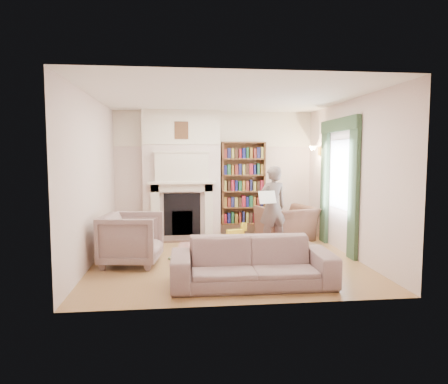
{
  "coord_description": "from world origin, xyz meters",
  "views": [
    {
      "loc": [
        -0.78,
        -6.88,
        1.81
      ],
      "look_at": [
        0.0,
        0.25,
        1.15
      ],
      "focal_mm": 32.0,
      "sensor_mm": 36.0,
      "label": 1
    }
  ],
  "objects": [
    {
      "name": "comic_annuals",
      "position": [
        0.31,
        -0.35,
        0.02
      ],
      "size": [
        0.7,
        0.41,
        0.02
      ],
      "color": "red",
      "rests_on": "rug"
    },
    {
      "name": "wall_sconce",
      "position": [
        2.03,
        1.5,
        1.9
      ],
      "size": [
        0.2,
        0.24,
        0.24
      ],
      "primitive_type": null,
      "color": "gold",
      "rests_on": "wall_right"
    },
    {
      "name": "wall_left",
      "position": [
        -2.25,
        0.0,
        1.4
      ],
      "size": [
        0.0,
        4.5,
        4.5
      ],
      "primitive_type": "plane",
      "rotation": [
        1.57,
        0.0,
        1.57
      ],
      "color": "white",
      "rests_on": "floor"
    },
    {
      "name": "wall_right",
      "position": [
        2.25,
        0.0,
        1.4
      ],
      "size": [
        0.0,
        4.5,
        4.5
      ],
      "primitive_type": "plane",
      "rotation": [
        1.57,
        0.0,
        -1.57
      ],
      "color": "white",
      "rests_on": "floor"
    },
    {
      "name": "coffee_table",
      "position": [
        0.91,
        -0.94,
        0.23
      ],
      "size": [
        0.75,
        0.53,
        0.45
      ],
      "primitive_type": null,
      "rotation": [
        0.0,
        0.0,
        0.11
      ],
      "color": "#362113",
      "rests_on": "floor"
    },
    {
      "name": "rocking_horse",
      "position": [
        0.28,
        0.76,
        0.24
      ],
      "size": [
        0.58,
        0.37,
        0.48
      ],
      "primitive_type": null,
      "rotation": [
        0.0,
        0.0,
        0.3
      ],
      "color": "gold",
      "rests_on": "rug"
    },
    {
      "name": "ceiling",
      "position": [
        0.0,
        0.0,
        2.8
      ],
      "size": [
        4.5,
        4.5,
        0.0
      ],
      "primitive_type": "plane",
      "rotation": [
        3.14,
        0.0,
        0.0
      ],
      "color": "white",
      "rests_on": "wall_back"
    },
    {
      "name": "game_box_lid",
      "position": [
        -0.71,
        0.1,
        0.04
      ],
      "size": [
        0.34,
        0.27,
        0.05
      ],
      "primitive_type": "cube",
      "rotation": [
        0.0,
        0.0,
        -0.26
      ],
      "color": "red",
      "rests_on": "rug"
    },
    {
      "name": "window",
      "position": [
        2.23,
        0.4,
        1.45
      ],
      "size": [
        0.02,
        0.9,
        1.3
      ],
      "primitive_type": "cube",
      "color": "silver",
      "rests_on": "wall_right"
    },
    {
      "name": "paraffin_heater",
      "position": [
        -1.64,
        1.3,
        0.28
      ],
      "size": [
        0.3,
        0.3,
        0.55
      ],
      "primitive_type": "cylinder",
      "rotation": [
        0.0,
        0.0,
        -0.31
      ],
      "color": "#95969C",
      "rests_on": "floor"
    },
    {
      "name": "pelmet",
      "position": [
        2.19,
        0.4,
        2.38
      ],
      "size": [
        0.09,
        1.7,
        0.24
      ],
      "primitive_type": "cube",
      "color": "#2B432B",
      "rests_on": "wall_right"
    },
    {
      "name": "sofa",
      "position": [
        0.2,
        -1.52,
        0.33
      ],
      "size": [
        2.26,
        0.92,
        0.66
      ],
      "primitive_type": "imported",
      "rotation": [
        0.0,
        0.0,
        -0.02
      ],
      "color": "gray",
      "rests_on": "floor"
    },
    {
      "name": "bookcase",
      "position": [
        0.65,
        2.12,
        1.18
      ],
      "size": [
        1.0,
        0.24,
        1.85
      ],
      "primitive_type": "cube",
      "color": "brown",
      "rests_on": "floor"
    },
    {
      "name": "wall_front",
      "position": [
        0.0,
        -2.25,
        1.4
      ],
      "size": [
        4.5,
        0.0,
        4.5
      ],
      "primitive_type": "plane",
      "rotation": [
        -1.57,
        0.0,
        0.0
      ],
      "color": "white",
      "rests_on": "floor"
    },
    {
      "name": "armchair_reading",
      "position": [
        1.47,
        1.35,
        0.36
      ],
      "size": [
        1.34,
        1.25,
        0.72
      ],
      "primitive_type": "imported",
      "rotation": [
        0.0,
        0.0,
        3.45
      ],
      "color": "#50322A",
      "rests_on": "floor"
    },
    {
      "name": "armchair_left",
      "position": [
        -1.6,
        -0.26,
        0.43
      ],
      "size": [
        1.05,
        1.03,
        0.86
      ],
      "primitive_type": "imported",
      "rotation": [
        0.0,
        0.0,
        1.45
      ],
      "color": "gray",
      "rests_on": "floor"
    },
    {
      "name": "curtain_left",
      "position": [
        2.2,
        -0.3,
        1.2
      ],
      "size": [
        0.07,
        0.32,
        2.4
      ],
      "primitive_type": "cube",
      "color": "#2B432B",
      "rests_on": "floor"
    },
    {
      "name": "rug",
      "position": [
        0.29,
        0.35,
        0.01
      ],
      "size": [
        2.55,
        2.06,
        0.01
      ],
      "primitive_type": "cube",
      "rotation": [
        0.0,
        0.0,
        -0.1
      ],
      "color": "#BDA58E",
      "rests_on": "floor"
    },
    {
      "name": "man_reading",
      "position": [
        1.02,
        0.75,
        0.8
      ],
      "size": [
        0.67,
        0.53,
        1.6
      ],
      "primitive_type": "imported",
      "rotation": [
        0.0,
        0.0,
        3.42
      ],
      "color": "#594C47",
      "rests_on": "floor"
    },
    {
      "name": "curtain_right",
      "position": [
        2.2,
        1.1,
        1.2
      ],
      "size": [
        0.07,
        0.32,
        2.4
      ],
      "primitive_type": "cube",
      "color": "#2B432B",
      "rests_on": "floor"
    },
    {
      "name": "newspaper",
      "position": [
        0.87,
        0.55,
        1.01
      ],
      "size": [
        0.37,
        0.19,
        0.24
      ],
      "primitive_type": "cube",
      "rotation": [
        -0.35,
        0.0,
        0.28
      ],
      "color": "white",
      "rests_on": "man_reading"
    },
    {
      "name": "floor",
      "position": [
        0.0,
        0.0,
        0.0
      ],
      "size": [
        4.5,
        4.5,
        0.0
      ],
      "primitive_type": "plane",
      "color": "olive",
      "rests_on": "ground"
    },
    {
      "name": "board_game",
      "position": [
        -0.75,
        0.04,
        0.03
      ],
      "size": [
        0.51,
        0.51,
        0.03
      ],
      "primitive_type": "cube",
      "rotation": [
        0.0,
        0.0,
        -0.38
      ],
      "color": "#ECD653",
      "rests_on": "rug"
    },
    {
      "name": "wall_back",
      "position": [
        0.0,
        2.25,
        1.4
      ],
      "size": [
        4.5,
        0.0,
        4.5
      ],
      "primitive_type": "plane",
      "rotation": [
        1.57,
        0.0,
        0.0
      ],
      "color": "white",
      "rests_on": "floor"
    },
    {
      "name": "fireplace",
      "position": [
        -0.75,
        2.05,
        1.39
      ],
      "size": [
        1.7,
        0.58,
        2.8
      ],
      "color": "white",
      "rests_on": "floor"
    }
  ]
}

